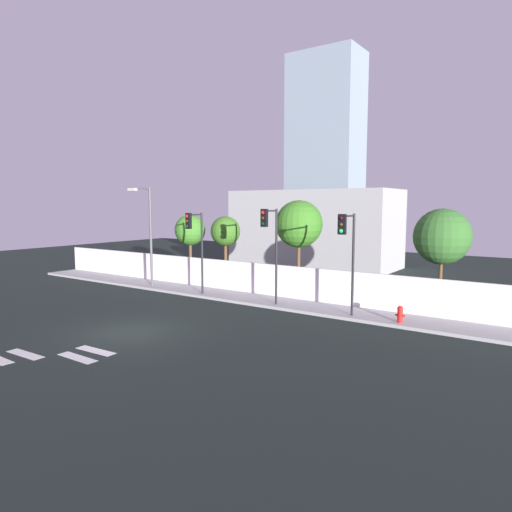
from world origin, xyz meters
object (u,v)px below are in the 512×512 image
Objects in this scene: roadside_tree_rightmost at (442,237)px; traffic_light_right at (347,243)px; traffic_light_center at (195,236)px; roadside_tree_midright at (299,224)px; fire_hydrant at (400,314)px; street_lamp_curbside at (148,228)px; traffic_light_left at (270,236)px; roadside_tree_leftmost at (190,230)px; roadside_tree_midleft at (225,232)px.

traffic_light_right is at bearing -126.53° from roadside_tree_rightmost.
roadside_tree_midright reaches higher than traffic_light_center.
roadside_tree_rightmost reaches higher than fire_hydrant.
roadside_tree_midright is at bearing 153.90° from fire_hydrant.
street_lamp_curbside is 8.36× the size of fire_hydrant.
roadside_tree_midright reaches higher than roadside_tree_rightmost.
traffic_light_right is 5.26m from roadside_tree_rightmost.
traffic_light_left is 0.89× the size of roadside_tree_midright.
roadside_tree_leftmost is 0.83× the size of roadside_tree_midright.
roadside_tree_rightmost is (17.06, 3.51, -0.06)m from street_lamp_curbside.
street_lamp_curbside is 17.41m from roadside_tree_rightmost.
roadside_tree_rightmost is at bearing 17.61° from traffic_light_center.
roadside_tree_midleft is (-6.11, 4.00, -0.17)m from traffic_light_left.
street_lamp_curbside is at bearing 177.05° from traffic_light_right.
traffic_light_right is at bearing -2.95° from street_lamp_curbside.
traffic_light_right is at bearing -22.06° from roadside_tree_midleft.
roadside_tree_rightmost is (7.45, 4.00, 0.03)m from traffic_light_left.
roadside_tree_midleft is (-10.42, 4.22, -0.06)m from traffic_light_right.
roadside_tree_midright is 8.03m from roadside_tree_rightmost.
traffic_light_right is at bearing -2.92° from traffic_light_left.
traffic_light_left is at bearing -2.96° from street_lamp_curbside.
roadside_tree_leftmost is at bearing 162.71° from traffic_light_right.
traffic_light_left is 4.07m from roadside_tree_midright.
fire_hydrant is (16.20, -0.00, -3.32)m from street_lamp_curbside.
roadside_tree_midleft is at bearing 45.04° from street_lamp_curbside.
roadside_tree_leftmost is 0.90× the size of roadside_tree_rightmost.
traffic_light_center reaches higher than roadside_tree_midleft.
roadside_tree_rightmost is at bearing -0.00° from roadside_tree_midright.
fire_hydrant is at bearing -26.10° from roadside_tree_midright.
traffic_light_center is 13.23m from roadside_tree_rightmost.
traffic_light_right reaches higher than roadside_tree_midleft.
roadside_tree_midleft is at bearing -0.00° from roadside_tree_leftmost.
traffic_light_left reaches higher than fire_hydrant.
traffic_light_center is at bearing -162.39° from roadside_tree_rightmost.
fire_hydrant is at bearing -103.68° from roadside_tree_rightmost.
traffic_light_left is 5.17m from traffic_light_center.
street_lamp_curbside is at bearing 179.99° from fire_hydrant.
traffic_light_right is at bearing -1.35° from traffic_light_center.
traffic_light_center is at bearing -138.91° from roadside_tree_midright.
roadside_tree_leftmost is at bearing 180.00° from roadside_tree_rightmost.
roadside_tree_midright is at bearing 180.00° from roadside_tree_rightmost.
roadside_tree_midleft is at bearing 146.74° from traffic_light_left.
traffic_light_center is at bearing -76.74° from roadside_tree_midleft.
traffic_light_center is at bearing -177.61° from fire_hydrant.
traffic_light_right is 13.95m from street_lamp_curbside.
traffic_light_left is 7.36m from fire_hydrant.
roadside_tree_leftmost is at bearing 135.64° from traffic_light_center.
traffic_light_left is 0.80× the size of street_lamp_curbside.
traffic_light_right is 3.92m from fire_hydrant.
roadside_tree_midright is (5.53, 0.00, 0.62)m from roadside_tree_midleft.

